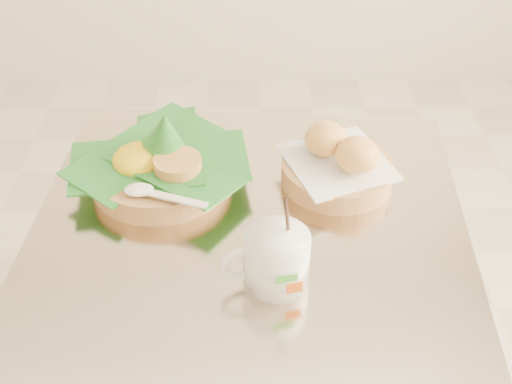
{
  "coord_description": "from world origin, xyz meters",
  "views": [
    {
      "loc": [
        0.19,
        -0.78,
        1.44
      ],
      "look_at": [
        0.19,
        -0.02,
        0.82
      ],
      "focal_mm": 45.0,
      "sensor_mm": 36.0,
      "label": 1
    }
  ],
  "objects_px": {
    "cafe_table": "(250,319)",
    "rice_basket": "(160,162)",
    "coffee_mug": "(275,258)",
    "bread_basket": "(338,164)"
  },
  "relations": [
    {
      "from": "cafe_table",
      "to": "rice_basket",
      "type": "relative_size",
      "value": 2.48
    },
    {
      "from": "cafe_table",
      "to": "coffee_mug",
      "type": "bearing_deg",
      "value": -71.25
    },
    {
      "from": "coffee_mug",
      "to": "cafe_table",
      "type": "bearing_deg",
      "value": 108.75
    },
    {
      "from": "bread_basket",
      "to": "coffee_mug",
      "type": "relative_size",
      "value": 1.28
    },
    {
      "from": "coffee_mug",
      "to": "bread_basket",
      "type": "bearing_deg",
      "value": 63.51
    },
    {
      "from": "rice_basket",
      "to": "coffee_mug",
      "type": "relative_size",
      "value": 1.82
    },
    {
      "from": "rice_basket",
      "to": "bread_basket",
      "type": "bearing_deg",
      "value": -0.23
    },
    {
      "from": "bread_basket",
      "to": "coffee_mug",
      "type": "bearing_deg",
      "value": -116.49
    },
    {
      "from": "cafe_table",
      "to": "coffee_mug",
      "type": "relative_size",
      "value": 4.53
    },
    {
      "from": "rice_basket",
      "to": "bread_basket",
      "type": "xyz_separation_m",
      "value": [
        0.31,
        -0.0,
        -0.01
      ]
    }
  ]
}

